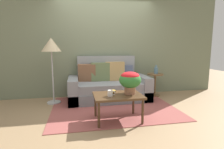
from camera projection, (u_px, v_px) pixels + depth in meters
ground_plane at (116, 111)px, 3.65m from camera, size 14.00×14.00×0.00m
wall_back at (105, 43)px, 4.75m from camera, size 6.40×0.12×2.80m
area_rug at (114, 107)px, 3.84m from camera, size 2.56×1.99×0.01m
couch at (108, 86)px, 4.44m from camera, size 1.93×0.93×1.06m
coffee_table at (118, 97)px, 3.12m from camera, size 0.83×0.60×0.47m
side_table at (155, 81)px, 4.74m from camera, size 0.42×0.42×0.60m
floor_lamp at (51, 48)px, 3.97m from camera, size 0.43×0.43×1.49m
potted_plant at (130, 80)px, 3.14m from camera, size 0.38×0.38×0.39m
coffee_mug at (110, 93)px, 3.00m from camera, size 0.14×0.09×0.10m
snack_bowl at (113, 91)px, 3.21m from camera, size 0.12×0.12×0.06m
table_vase at (156, 70)px, 4.70m from camera, size 0.10×0.10×0.22m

